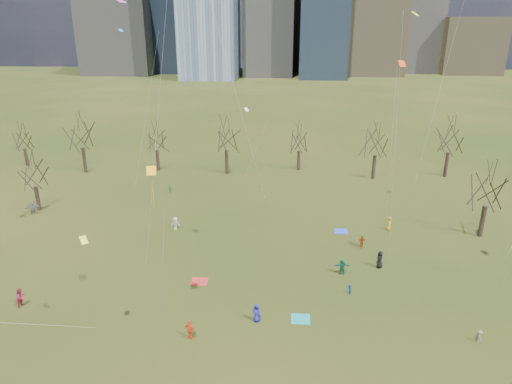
# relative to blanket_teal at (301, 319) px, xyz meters

# --- Properties ---
(ground) EXTENTS (500.00, 500.00, 0.00)m
(ground) POSITION_rel_blanket_teal_xyz_m (-4.66, -0.13, -0.01)
(ground) COLOR black
(ground) RESTS_ON ground
(bare_tree_row) EXTENTS (113.04, 29.80, 9.50)m
(bare_tree_row) POSITION_rel_blanket_teal_xyz_m (-4.75, 37.09, 6.10)
(bare_tree_row) COLOR black
(bare_tree_row) RESTS_ON ground
(blanket_teal) EXTENTS (1.60, 1.50, 0.03)m
(blanket_teal) POSITION_rel_blanket_teal_xyz_m (0.00, 0.00, 0.00)
(blanket_teal) COLOR teal
(blanket_teal) RESTS_ON ground
(blanket_navy) EXTENTS (1.60, 1.50, 0.03)m
(blanket_navy) POSITION_rel_blanket_teal_xyz_m (5.16, 18.00, 0.00)
(blanket_navy) COLOR #283FBE
(blanket_navy) RESTS_ON ground
(blanket_crimson) EXTENTS (1.60, 1.50, 0.03)m
(blanket_crimson) POSITION_rel_blanket_teal_xyz_m (-9.68, 5.31, 0.00)
(blanket_crimson) COLOR red
(blanket_crimson) RESTS_ON ground
(person_0) EXTENTS (0.92, 0.75, 1.63)m
(person_0) POSITION_rel_blanket_teal_xyz_m (-3.69, -0.57, 0.80)
(person_0) COLOR #222294
(person_0) RESTS_ON ground
(person_2) EXTENTS (0.82, 0.98, 1.79)m
(person_2) POSITION_rel_blanket_teal_xyz_m (-24.47, 0.11, 0.88)
(person_2) COLOR #A61738
(person_2) RESTS_ON ground
(person_3) EXTENTS (0.40, 0.69, 1.06)m
(person_3) POSITION_rel_blanket_teal_xyz_m (13.81, -1.91, 0.52)
(person_3) COLOR slate
(person_3) RESTS_ON ground
(person_4) EXTENTS (1.07, 0.79, 1.69)m
(person_4) POSITION_rel_blanket_teal_xyz_m (-8.71, -3.26, 0.83)
(person_4) COLOR #FE481C
(person_4) RESTS_ON ground
(person_5) EXTENTS (1.61, 0.58, 1.71)m
(person_5) POSITION_rel_blanket_teal_xyz_m (4.23, 7.80, 0.84)
(person_5) COLOR #186E4C
(person_5) RESTS_ON ground
(person_6) EXTENTS (1.04, 1.05, 1.83)m
(person_6) POSITION_rel_blanket_teal_xyz_m (8.17, 9.42, 0.90)
(person_6) COLOR black
(person_6) RESTS_ON ground
(person_8) EXTENTS (0.45, 0.54, 1.00)m
(person_8) POSITION_rel_blanket_teal_xyz_m (4.51, 4.14, 0.49)
(person_8) COLOR #23509A
(person_8) RESTS_ON ground
(person_9) EXTENTS (1.04, 0.64, 1.57)m
(person_9) POSITION_rel_blanket_teal_xyz_m (-14.87, 17.07, 0.77)
(person_9) COLOR silver
(person_9) RESTS_ON ground
(person_10) EXTENTS (0.90, 0.46, 1.47)m
(person_10) POSITION_rel_blanket_teal_xyz_m (6.97, 13.77, 0.72)
(person_10) COLOR #B7421A
(person_10) RESTS_ON ground
(person_11) EXTENTS (1.79, 1.32, 1.88)m
(person_11) POSITION_rel_blanket_teal_xyz_m (-34.69, 20.42, 0.92)
(person_11) COLOR slate
(person_11) RESTS_ON ground
(person_12) EXTENTS (0.76, 0.97, 1.74)m
(person_12) POSITION_rel_blanket_teal_xyz_m (10.96, 18.76, 0.85)
(person_12) COLOR gold
(person_12) RESTS_ON ground
(person_13) EXTENTS (0.63, 0.66, 1.52)m
(person_13) POSITION_rel_blanket_teal_xyz_m (-18.86, 30.10, 0.75)
(person_13) COLOR #1B7D44
(person_13) RESTS_ON ground
(kites_airborne) EXTENTS (69.19, 51.46, 31.73)m
(kites_airborne) POSITION_rel_blanket_teal_xyz_m (-0.11, 12.74, 13.45)
(kites_airborne) COLOR orange
(kites_airborne) RESTS_ON ground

